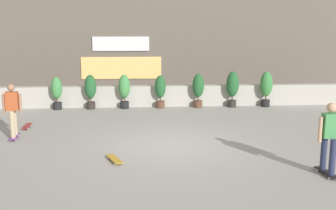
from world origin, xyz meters
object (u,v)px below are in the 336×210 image
(potted_plant_1, at_px, (90,89))
(potted_plant_5, at_px, (233,86))
(skateboard_near_camera, at_px, (27,126))
(potted_plant_2, at_px, (124,89))
(skateboard_aside, at_px, (114,159))
(skater_far_right, at_px, (12,109))
(potted_plant_6, at_px, (266,86))
(potted_plant_3, at_px, (160,89))
(potted_plant_4, at_px, (198,88))
(skater_far_left, at_px, (329,136))
(potted_plant_0, at_px, (57,91))

(potted_plant_1, distance_m, potted_plant_5, 6.03)
(potted_plant_1, relative_size, skateboard_near_camera, 1.78)
(potted_plant_2, height_order, potted_plant_5, potted_plant_5)
(potted_plant_2, relative_size, skateboard_aside, 1.76)
(potted_plant_5, bearing_deg, skateboard_aside, -123.90)
(potted_plant_1, xyz_separation_m, skateboard_near_camera, (-1.78, -3.14, -0.77))
(potted_plant_5, relative_size, skater_far_right, 0.91)
(potted_plant_6, bearing_deg, skateboard_near_camera, -161.34)
(potted_plant_3, relative_size, potted_plant_5, 0.91)
(skater_far_right, height_order, skateboard_aside, skater_far_right)
(potted_plant_3, distance_m, potted_plant_4, 1.62)
(potted_plant_1, bearing_deg, potted_plant_5, -0.00)
(potted_plant_2, height_order, potted_plant_4, potted_plant_4)
(skater_far_left, xyz_separation_m, skateboard_near_camera, (-8.13, 5.05, -0.88))
(potted_plant_2, xyz_separation_m, skater_far_right, (-3.19, -4.52, 0.11))
(potted_plant_1, relative_size, potted_plant_3, 1.03)
(potted_plant_6, relative_size, skateboard_aside, 1.87)
(potted_plant_5, distance_m, potted_plant_6, 1.48)
(potted_plant_4, bearing_deg, potted_plant_1, 180.00)
(potted_plant_1, distance_m, skateboard_aside, 7.06)
(potted_plant_1, xyz_separation_m, skateboard_aside, (1.41, -6.87, -0.77))
(skateboard_near_camera, bearing_deg, skater_far_right, -89.89)
(potted_plant_1, distance_m, potted_plant_6, 7.51)
(potted_plant_3, xyz_separation_m, potted_plant_5, (3.10, 0.00, 0.10))
(potted_plant_0, bearing_deg, skateboard_near_camera, -97.11)
(potted_plant_2, bearing_deg, potted_plant_5, -0.00)
(skateboard_aside, bearing_deg, potted_plant_3, 77.54)
(potted_plant_1, bearing_deg, skater_far_left, -52.20)
(potted_plant_0, relative_size, potted_plant_5, 0.89)
(potted_plant_5, distance_m, skater_far_left, 8.19)
(potted_plant_3, height_order, skater_far_right, skater_far_right)
(potted_plant_1, height_order, skater_far_right, skater_far_right)
(skater_far_right, bearing_deg, potted_plant_4, 35.53)
(potted_plant_4, height_order, skateboard_near_camera, potted_plant_4)
(potted_plant_0, height_order, skater_far_right, skater_far_right)
(potted_plant_1, relative_size, skateboard_aside, 1.77)
(potted_plant_2, height_order, skateboard_near_camera, potted_plant_2)
(potted_plant_1, bearing_deg, potted_plant_0, -180.00)
(potted_plant_3, height_order, skateboard_near_camera, potted_plant_3)
(potted_plant_5, bearing_deg, potted_plant_6, 0.00)
(potted_plant_6, bearing_deg, potted_plant_5, 180.00)
(potted_plant_5, distance_m, skateboard_aside, 8.32)
(potted_plant_0, bearing_deg, skater_far_right, -94.92)
(potted_plant_3, height_order, potted_plant_4, potted_plant_4)
(skateboard_aside, bearing_deg, potted_plant_1, 101.63)
(potted_plant_4, bearing_deg, skateboard_near_camera, -153.64)
(potted_plant_3, relative_size, potted_plant_6, 0.91)
(potted_plant_0, height_order, potted_plant_6, potted_plant_6)
(potted_plant_2, bearing_deg, potted_plant_3, -0.00)
(potted_plant_5, bearing_deg, potted_plant_0, 180.00)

